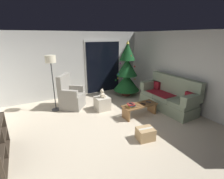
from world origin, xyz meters
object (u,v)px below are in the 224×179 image
remote_black (143,104)px  remote_graphite (149,102)px  coffee_table (140,108)px  floor_lamp (51,65)px  couch (169,97)px  armchair (71,96)px  ottoman (102,103)px  cardboard_box_taped_mid_floor (145,134)px  teddy_bear_cream (102,94)px  book_stack (131,105)px  christmas_tree (127,72)px  cell_phone (131,104)px

remote_black → remote_graphite: 0.24m
coffee_table → floor_lamp: 2.99m
couch → armchair: armchair is taller
floor_lamp → coffee_table: bearing=-37.5°
remote_black → armchair: 2.40m
armchair → floor_lamp: bearing=175.0°
ottoman → cardboard_box_taped_mid_floor: size_ratio=0.99×
coffee_table → ottoman: size_ratio=2.50×
remote_black → teddy_bear_cream: (-0.90, 0.97, 0.17)m
couch → floor_lamp: 3.90m
couch → remote_black: (-1.07, 0.01, -0.02)m
coffee_table → book_stack: (-0.34, -0.03, 0.17)m
armchair → teddy_bear_cream: size_ratio=3.96×
floor_lamp → remote_graphite: bearing=-33.4°
remote_black → floor_lamp: floor_lamp is taller
remote_graphite → ottoman: bearing=105.2°
remote_black → ottoman: ottoman is taller
couch → christmas_tree: christmas_tree is taller
couch → cardboard_box_taped_mid_floor: (-1.80, -1.00, -0.26)m
armchair → teddy_bear_cream: (0.86, -0.67, 0.15)m
remote_black → ottoman: size_ratio=0.35×
couch → remote_black: bearing=179.5°
christmas_tree → teddy_bear_cream: 1.73m
remote_graphite → coffee_table: bearing=145.7°
couch → remote_graphite: bearing=177.4°
couch → coffee_table: couch is taller
ottoman → coffee_table: bearing=-50.0°
cell_phone → ottoman: (-0.46, 0.99, -0.26)m
book_stack → cell_phone: size_ratio=1.64×
ottoman → teddy_bear_cream: (0.01, -0.01, 0.34)m
cell_phone → coffee_table: bearing=-10.6°
couch → coffee_table: size_ratio=1.78×
couch → teddy_bear_cream: couch is taller
christmas_tree → floor_lamp: (-2.84, -0.10, 0.55)m
teddy_bear_cream → cell_phone: bearing=-65.2°
couch → cardboard_box_taped_mid_floor: couch is taller
remote_graphite → cardboard_box_taped_mid_floor: size_ratio=0.35×
remote_black → christmas_tree: 1.95m
book_stack → floor_lamp: bearing=137.2°
christmas_tree → teddy_bear_cream: size_ratio=7.58×
armchair → floor_lamp: size_ratio=0.63×
book_stack → christmas_tree: size_ratio=0.11×
cell_phone → teddy_bear_cream: (-0.45, 0.98, 0.07)m
couch → ottoman: bearing=153.6°
floor_lamp → remote_black: bearing=-36.5°
book_stack → christmas_tree: (1.02, 1.78, 0.53)m
remote_black → christmas_tree: size_ratio=0.07×
christmas_tree → ottoman: christmas_tree is taller
cardboard_box_taped_mid_floor → floor_lamp: bearing=119.7°
coffee_table → remote_graphite: 0.37m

